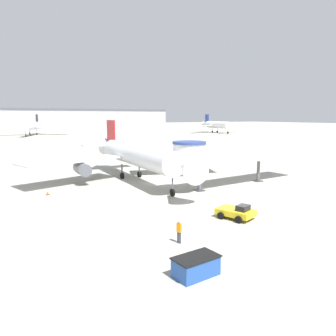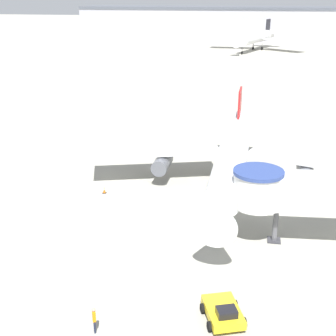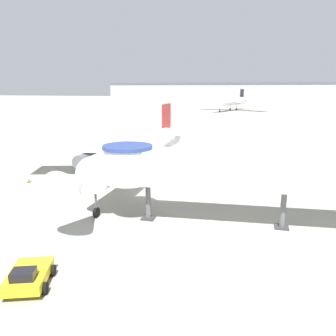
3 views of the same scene
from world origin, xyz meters
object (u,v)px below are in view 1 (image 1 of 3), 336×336
pushback_tug_yellow (236,212)px  traffic_cone_starboard_wing (206,170)px  background_jet_blue_tail (217,125)px  service_container_blue (196,266)px  background_jet_black_tail (32,126)px  traffic_cone_port_wing (48,192)px  ground_crew_marshaller (179,230)px  jet_bridge (236,151)px  main_airplane (135,155)px

pushback_tug_yellow → traffic_cone_starboard_wing: 24.96m
pushback_tug_yellow → background_jet_blue_tail: size_ratio=0.12×
pushback_tug_yellow → service_container_blue: pushback_tug_yellow is taller
pushback_tug_yellow → service_container_blue: 11.93m
pushback_tug_yellow → service_container_blue: (-9.41, -7.32, -0.03)m
pushback_tug_yellow → traffic_cone_starboard_wing: bearing=40.5°
pushback_tug_yellow → background_jet_black_tail: (0.77, 152.19, 3.92)m
traffic_cone_starboard_wing → traffic_cone_port_wing: 26.08m
ground_crew_marshaller → background_jet_blue_tail: bearing=-64.0°
pushback_tug_yellow → background_jet_black_tail: background_jet_black_tail is taller
ground_crew_marshaller → background_jet_blue_tail: (103.62, 130.41, 3.57)m
background_jet_blue_tail → pushback_tug_yellow: bearing=-120.7°
pushback_tug_yellow → traffic_cone_port_wing: (-13.66, 18.13, -0.32)m
jet_bridge → background_jet_black_tail: bearing=89.0°
traffic_cone_port_wing → background_jet_black_tail: bearing=83.9°
main_airplane → traffic_cone_port_wing: bearing=-164.4°
main_airplane → pushback_tug_yellow: bearing=-87.1°
main_airplane → background_jet_black_tail: 130.70m
main_airplane → traffic_cone_starboard_wing: size_ratio=44.89×
traffic_cone_port_wing → service_container_blue: bearing=-80.5°
jet_bridge → ground_crew_marshaller: bearing=-145.9°
pushback_tug_yellow → traffic_cone_port_wing: pushback_tug_yellow is taller
traffic_cone_starboard_wing → ground_crew_marshaller: bearing=-129.2°
pushback_tug_yellow → traffic_cone_port_wing: 22.70m
background_jet_black_tail → jet_bridge: bearing=-67.8°
background_jet_black_tail → ground_crew_marshaller: bearing=-74.6°
service_container_blue → traffic_cone_port_wing: bearing=99.5°
pushback_tug_yellow → background_jet_black_tail: 152.24m
jet_bridge → ground_crew_marshaller: size_ratio=13.08×
jet_bridge → traffic_cone_starboard_wing: size_ratio=31.81×
main_airplane → ground_crew_marshaller: (-6.96, -24.03, -2.67)m
main_airplane → ground_crew_marshaller: 25.16m
main_airplane → ground_crew_marshaller: bearing=-105.2°
main_airplane → background_jet_black_tail: background_jet_black_tail is taller
background_jet_blue_tail → background_jet_black_tail: (-95.17, 24.30, -0.04)m
main_airplane → service_container_blue: bearing=-105.8°
jet_bridge → pushback_tug_yellow: (-9.80, -11.57, -4.00)m
jet_bridge → pushback_tug_yellow: bearing=-135.0°
traffic_cone_port_wing → ground_crew_marshaller: 21.51m
main_airplane → pushback_tug_yellow: main_airplane is taller
pushback_tug_yellow → ground_crew_marshaller: bearing=177.8°
ground_crew_marshaller → service_container_blue: bearing=134.7°
pushback_tug_yellow → traffic_cone_port_wing: size_ratio=5.82×
main_airplane → background_jet_blue_tail: bearing=48.7°
background_jet_blue_tail → background_jet_black_tail: background_jet_blue_tail is taller
pushback_tug_yellow → background_jet_blue_tail: background_jet_blue_tail is taller
traffic_cone_starboard_wing → background_jet_black_tail: 130.95m
service_container_blue → ground_crew_marshaller: ground_crew_marshaller is taller
jet_bridge → background_jet_black_tail: background_jet_black_tail is taller
pushback_tug_yellow → service_container_blue: bearing=-162.5°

